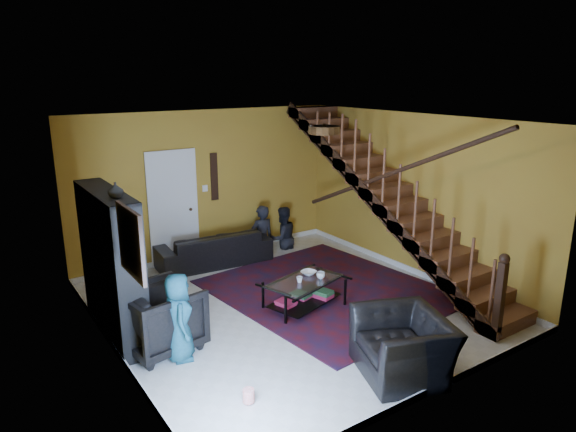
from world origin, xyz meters
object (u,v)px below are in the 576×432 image
Objects in this scene: armchair_left at (160,318)px; sofa at (213,248)px; coffee_table at (304,292)px; armchair_right at (403,345)px; bookshelf at (112,267)px.

sofa is at bearing -47.62° from armchair_left.
coffee_table is (0.30, -2.47, -0.05)m from sofa.
coffee_table is at bearing -161.77° from armchair_right.
bookshelf is 2.14× the size of armchair_left.
armchair_left is at bearing 178.65° from coffee_table.
armchair_left is 3.03m from armchair_right.
coffee_table is (2.22, -0.05, -0.17)m from armchair_left.
bookshelf reaches higher than armchair_left.
bookshelf reaches higher than armchair_right.
bookshelf is 1.82× the size of armchair_right.
sofa is 2.49m from coffee_table.
sofa is (2.27, 1.70, -0.66)m from bookshelf.
bookshelf is at bearing 163.39° from coffee_table.
coffee_table is at bearing -100.50° from armchair_left.
armchair_left is (0.35, -0.72, -0.54)m from bookshelf.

